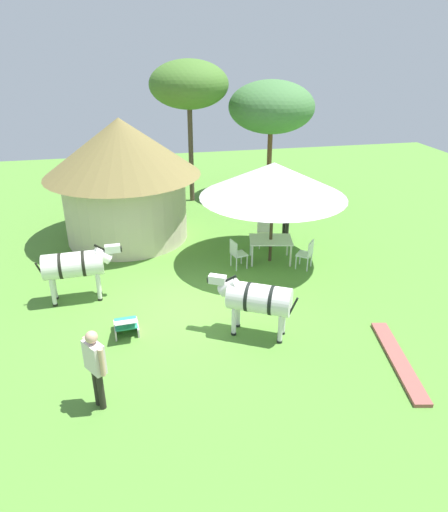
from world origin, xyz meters
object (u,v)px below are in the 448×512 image
(patio_dining_table, at_px, (271,242))
(zebra_nearest_camera, at_px, (257,299))
(thatched_hut, at_px, (123,174))
(acacia_tree_far_lawn, at_px, (189,85))
(patio_chair_west_end, at_px, (264,231))
(striped_lounge_chair, at_px, (126,325))
(acacia_tree_behind_hut, at_px, (271,107))
(guest_beside_umbrella, at_px, (286,213))
(shade_umbrella, at_px, (273,180))
(patio_chair_near_lawn, at_px, (237,252))
(zebra_by_umbrella, at_px, (75,265))
(standing_watcher, at_px, (95,363))
(patio_chair_east_end, at_px, (307,253))

(patio_dining_table, xyz_separation_m, zebra_nearest_camera, (-1.51, -3.79, 0.31))
(thatched_hut, bearing_deg, zebra_nearest_camera, -67.22)
(acacia_tree_far_lawn, bearing_deg, zebra_nearest_camera, -89.97)
(patio_chair_west_end, bearing_deg, striped_lounge_chair, 49.98)
(thatched_hut, relative_size, acacia_tree_behind_hut, 1.06)
(patio_dining_table, xyz_separation_m, acacia_tree_far_lawn, (-1.51, 6.53, 4.07))
(patio_dining_table, relative_size, guest_beside_umbrella, 0.93)
(patio_chair_west_end, xyz_separation_m, zebra_nearest_camera, (-1.65, -4.96, 0.44))
(patio_dining_table, height_order, striped_lounge_chair, patio_dining_table)
(shade_umbrella, bearing_deg, thatched_hut, 146.14)
(shade_umbrella, distance_m, patio_chair_near_lawn, 2.41)
(thatched_hut, height_order, zebra_nearest_camera, thatched_hut)
(thatched_hut, bearing_deg, shade_umbrella, -33.86)
(striped_lounge_chair, bearing_deg, patio_chair_near_lawn, 37.06)
(shade_umbrella, xyz_separation_m, patio_chair_west_end, (0.14, 1.18, -2.10))
(zebra_by_umbrella, bearing_deg, zebra_nearest_camera, 56.33)
(standing_watcher, height_order, acacia_tree_far_lawn, acacia_tree_far_lawn)
(patio_dining_table, relative_size, zebra_nearest_camera, 0.76)
(striped_lounge_chair, xyz_separation_m, acacia_tree_behind_hut, (6.44, 9.77, 3.54))
(patio_dining_table, height_order, acacia_tree_far_lawn, acacia_tree_far_lawn)
(patio_chair_west_end, xyz_separation_m, patio_chair_near_lawn, (-1.30, -1.45, 0.00))
(patio_dining_table, bearing_deg, zebra_nearest_camera, -111.68)
(guest_beside_umbrella, distance_m, acacia_tree_far_lawn, 6.71)
(patio_dining_table, bearing_deg, patio_chair_west_end, 83.01)
(patio_dining_table, distance_m, acacia_tree_far_lawn, 7.84)
(standing_watcher, relative_size, striped_lounge_chair, 1.97)
(standing_watcher, bearing_deg, guest_beside_umbrella, 105.65)
(patio_chair_east_end, relative_size, striped_lounge_chair, 1.05)
(striped_lounge_chair, xyz_separation_m, zebra_by_umbrella, (-1.20, 1.91, 0.77))
(guest_beside_umbrella, distance_m, acacia_tree_behind_hut, 5.82)
(guest_beside_umbrella, relative_size, acacia_tree_behind_hut, 0.32)
(striped_lounge_chair, bearing_deg, zebra_by_umbrella, 118.45)
(thatched_hut, relative_size, patio_chair_east_end, 5.76)
(patio_chair_west_end, bearing_deg, guest_beside_umbrella, -147.41)
(shade_umbrella, bearing_deg, guest_beside_umbrella, 56.90)
(zebra_nearest_camera, relative_size, zebra_by_umbrella, 0.87)
(patio_chair_west_end, xyz_separation_m, acacia_tree_far_lawn, (-1.66, 5.35, 4.21))
(standing_watcher, distance_m, acacia_tree_far_lawn, 13.06)
(patio_chair_west_end, distance_m, patio_chair_near_lawn, 1.95)
(patio_dining_table, distance_m, patio_chair_east_end, 1.19)
(thatched_hut, height_order, patio_chair_east_end, thatched_hut)
(shade_umbrella, xyz_separation_m, patio_chair_near_lawn, (-1.15, -0.28, -2.10))
(patio_chair_east_end, height_order, striped_lounge_chair, patio_chair_east_end)
(thatched_hut, relative_size, standing_watcher, 3.06)
(thatched_hut, bearing_deg, patio_chair_near_lawn, -45.09)
(patio_dining_table, height_order, acacia_tree_behind_hut, acacia_tree_behind_hut)
(thatched_hut, relative_size, zebra_by_umbrella, 2.35)
(standing_watcher, bearing_deg, patio_dining_table, 103.72)
(zebra_by_umbrella, bearing_deg, shade_umbrella, 99.82)
(patio_chair_west_end, bearing_deg, zebra_nearest_camera, 78.60)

